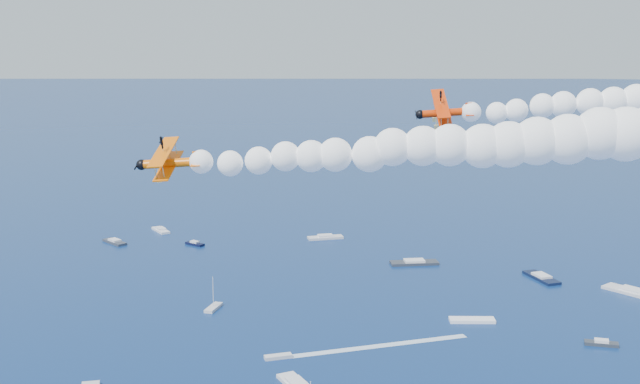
# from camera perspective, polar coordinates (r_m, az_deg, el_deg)

# --- Properties ---
(biplane_lead) EXTENTS (8.00, 9.56, 7.13)m
(biplane_lead) POSITION_cam_1_polar(r_m,az_deg,el_deg) (97.74, 8.41, 5.30)
(biplane_lead) COLOR red
(biplane_trail) EXTENTS (7.68, 9.02, 6.45)m
(biplane_trail) POSITION_cam_1_polar(r_m,az_deg,el_deg) (81.71, -10.03, 1.93)
(biplane_trail) COLOR #FF6905
(smoke_trail_trail) EXTENTS (58.77, 23.49, 10.28)m
(smoke_trail_trail) POSITION_cam_1_polar(r_m,az_deg,el_deg) (79.07, 10.71, 3.21)
(smoke_trail_trail) COLOR white
(spectator_boats) EXTENTS (207.01, 151.12, 0.70)m
(spectator_boats) POSITION_cam_1_polar(r_m,az_deg,el_deg) (190.43, 5.77, -8.53)
(spectator_boats) COLOR silver
(spectator_boats) RESTS_ON ground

